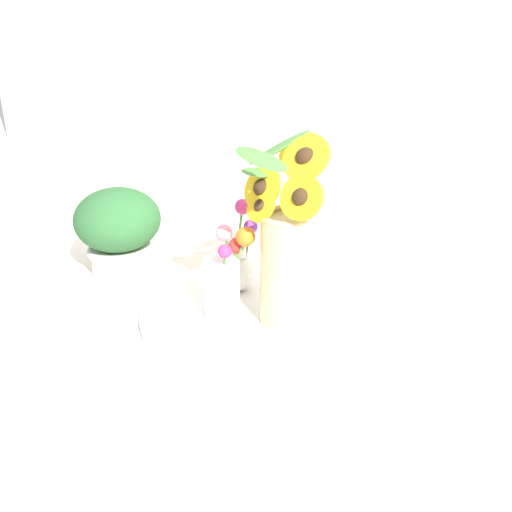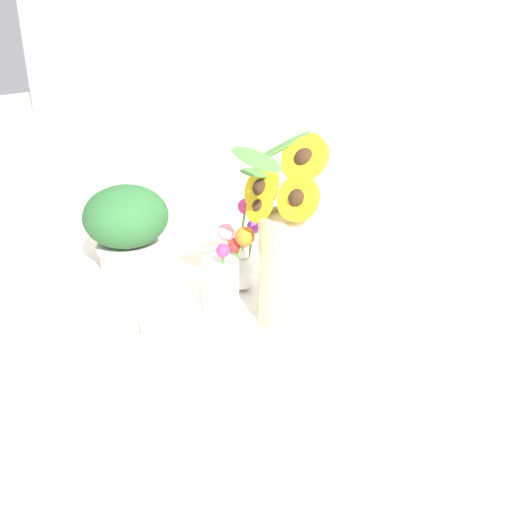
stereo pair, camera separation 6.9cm
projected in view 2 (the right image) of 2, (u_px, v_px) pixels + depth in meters
The scene contains 6 objects.
ground_plane at pixel (227, 345), 1.10m from camera, with size 6.00×6.00×0.00m, color silver.
serving_tray at pixel (256, 313), 1.19m from camera, with size 0.46×0.46×0.02m.
mason_jar_sunflowers at pixel (284, 244), 1.08m from camera, with size 0.20×0.25×0.35m.
vase_small_center at pixel (224, 281), 1.13m from camera, with size 0.08×0.09×0.18m.
vase_bulb_right at pixel (241, 262), 1.23m from camera, with size 0.08×0.11×0.20m.
potted_plant at pixel (127, 225), 1.36m from camera, with size 0.19×0.19×0.20m.
Camera 2 is at (0.71, -0.61, 0.60)m, focal length 42.00 mm.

